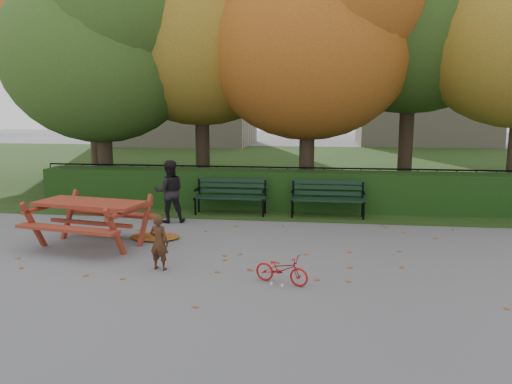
# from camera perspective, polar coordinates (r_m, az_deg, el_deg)

# --- Properties ---
(ground) EXTENTS (90.00, 90.00, 0.00)m
(ground) POSITION_cam_1_polar(r_m,az_deg,el_deg) (8.86, 1.17, -7.81)
(ground) COLOR slate
(ground) RESTS_ON ground
(grass_strip) EXTENTS (90.00, 90.00, 0.00)m
(grass_strip) POSITION_cam_1_polar(r_m,az_deg,el_deg) (22.57, 5.09, 2.98)
(grass_strip) COLOR #1B3310
(grass_strip) RESTS_ON ground
(building_left) EXTENTS (10.00, 7.00, 15.00)m
(building_left) POSITION_cam_1_polar(r_m,az_deg,el_deg) (36.12, -8.95, 17.39)
(building_left) COLOR #A0947F
(building_left) RESTS_ON ground
(building_right) EXTENTS (9.00, 6.00, 12.00)m
(building_right) POSITION_cam_1_polar(r_m,az_deg,el_deg) (37.22, 19.03, 14.43)
(building_right) COLOR #A0947F
(building_right) RESTS_ON ground
(hedge) EXTENTS (13.00, 0.90, 1.00)m
(hedge) POSITION_cam_1_polar(r_m,az_deg,el_deg) (13.11, 3.34, 0.23)
(hedge) COLOR black
(hedge) RESTS_ON ground
(iron_fence) EXTENTS (14.00, 0.04, 1.02)m
(iron_fence) POSITION_cam_1_polar(r_m,az_deg,el_deg) (13.89, 3.58, 0.92)
(iron_fence) COLOR black
(iron_fence) RESTS_ON ground
(tree_a) EXTENTS (5.88, 5.60, 7.48)m
(tree_a) POSITION_cam_1_polar(r_m,az_deg,el_deg) (15.36, -16.72, 16.30)
(tree_a) COLOR #32201B
(tree_a) RESTS_ON ground
(tree_b) EXTENTS (6.72, 6.40, 8.79)m
(tree_b) POSITION_cam_1_polar(r_m,az_deg,el_deg) (15.74, -5.29, 19.74)
(tree_b) COLOR #32201B
(tree_b) RESTS_ON ground
(tree_c) EXTENTS (6.30, 6.00, 8.00)m
(tree_c) POSITION_cam_1_polar(r_m,az_deg,el_deg) (14.51, 7.43, 18.24)
(tree_c) COLOR #32201B
(tree_c) RESTS_ON ground
(tree_f) EXTENTS (6.93, 6.60, 9.19)m
(tree_f) POSITION_cam_1_polar(r_m,az_deg,el_deg) (19.61, -17.79, 18.21)
(tree_f) COLOR #32201B
(tree_f) RESTS_ON ground
(bench_left) EXTENTS (1.80, 0.57, 0.88)m
(bench_left) POSITION_cam_1_polar(r_m,az_deg,el_deg) (12.49, -2.89, -0.16)
(bench_left) COLOR black
(bench_left) RESTS_ON ground
(bench_right) EXTENTS (1.80, 0.57, 0.88)m
(bench_right) POSITION_cam_1_polar(r_m,az_deg,el_deg) (12.29, 8.19, -0.41)
(bench_right) COLOR black
(bench_right) RESTS_ON ground
(picnic_table) EXTENTS (2.32, 2.00, 1.00)m
(picnic_table) POSITION_cam_1_polar(r_m,az_deg,el_deg) (10.08, -18.44, -2.13)
(picnic_table) COLOR maroon
(picnic_table) RESTS_ON ground
(leaf_pile) EXTENTS (1.15, 0.91, 0.07)m
(leaf_pile) POSITION_cam_1_polar(r_m,az_deg,el_deg) (10.48, -11.48, -5.02)
(leaf_pile) COLOR maroon
(leaf_pile) RESTS_ON ground
(leaf_scatter) EXTENTS (9.00, 5.70, 0.01)m
(leaf_scatter) POSITION_cam_1_polar(r_m,az_deg,el_deg) (9.14, 1.38, -7.21)
(leaf_scatter) COLOR maroon
(leaf_scatter) RESTS_ON ground
(child) EXTENTS (0.38, 0.30, 0.93)m
(child) POSITION_cam_1_polar(r_m,az_deg,el_deg) (8.41, -11.01, -5.65)
(child) COLOR #3F2514
(child) RESTS_ON ground
(adult) EXTENTS (0.84, 0.75, 1.45)m
(adult) POSITION_cam_1_polar(r_m,az_deg,el_deg) (11.72, -9.86, 0.06)
(adult) COLOR black
(adult) RESTS_ON ground
(bicycle) EXTENTS (0.92, 0.57, 0.45)m
(bicycle) POSITION_cam_1_polar(r_m,az_deg,el_deg) (7.70, 2.96, -8.81)
(bicycle) COLOR #B61110
(bicycle) RESTS_ON ground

